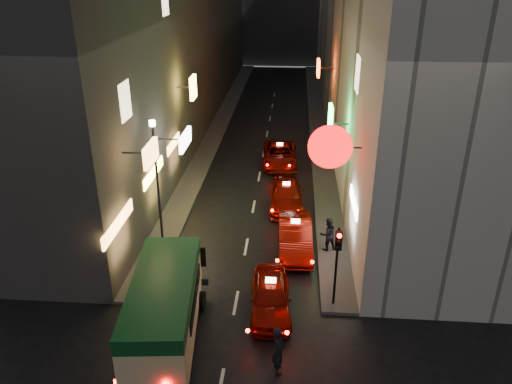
% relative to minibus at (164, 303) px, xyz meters
% --- Properties ---
extents(building_left, '(7.62, 52.31, 18.00)m').
position_rel_minibus_xyz_m(building_left, '(-5.72, 27.93, 7.32)').
color(building_left, '#33312E').
rests_on(building_left, ground).
extents(building_right, '(8.23, 52.00, 18.00)m').
position_rel_minibus_xyz_m(building_right, '(10.28, 27.93, 7.32)').
color(building_right, '#B8B4A9').
rests_on(building_right, ground).
extents(sidewalk_left, '(1.50, 52.00, 0.15)m').
position_rel_minibus_xyz_m(sidewalk_left, '(-1.97, 27.94, -1.61)').
color(sidewalk_left, '#4B4845').
rests_on(sidewalk_left, ground).
extents(sidewalk_right, '(1.50, 52.00, 0.15)m').
position_rel_minibus_xyz_m(sidewalk_right, '(6.53, 27.94, -1.61)').
color(sidewalk_right, '#4B4845').
rests_on(sidewalk_right, ground).
extents(minibus, '(2.78, 6.39, 2.67)m').
position_rel_minibus_xyz_m(minibus, '(0.00, 0.00, 0.00)').
color(minibus, '#D3BC83').
rests_on(minibus, ground).
extents(taxi_near, '(2.36, 5.12, 1.76)m').
position_rel_minibus_xyz_m(taxi_near, '(3.73, 2.07, -0.89)').
color(taxi_near, '#750901').
rests_on(taxi_near, ground).
extents(taxi_second, '(2.44, 5.53, 1.90)m').
position_rel_minibus_xyz_m(taxi_second, '(4.68, 6.87, -0.82)').
color(taxi_second, '#750901').
rests_on(taxi_second, ground).
extents(taxi_third, '(2.18, 4.99, 1.74)m').
position_rel_minibus_xyz_m(taxi_third, '(4.14, 11.67, -0.90)').
color(taxi_third, '#750901').
rests_on(taxi_third, ground).
extents(taxi_far, '(2.31, 5.20, 1.80)m').
position_rel_minibus_xyz_m(taxi_far, '(3.53, 18.26, -0.87)').
color(taxi_far, '#750901').
rests_on(taxi_far, ground).
extents(pedestrian_crossing, '(0.55, 0.75, 2.07)m').
position_rel_minibus_xyz_m(pedestrian_crossing, '(4.16, -1.21, -0.65)').
color(pedestrian_crossing, black).
rests_on(pedestrian_crossing, ground).
extents(pedestrian_sidewalk, '(0.84, 0.69, 1.91)m').
position_rel_minibus_xyz_m(pedestrian_sidewalk, '(6.23, 6.76, -0.58)').
color(pedestrian_sidewalk, black).
rests_on(pedestrian_sidewalk, sidewalk_right).
extents(traffic_light, '(0.26, 0.43, 3.50)m').
position_rel_minibus_xyz_m(traffic_light, '(6.28, 2.41, 1.00)').
color(traffic_light, black).
rests_on(traffic_light, sidewalk_right).
extents(lamp_post, '(0.28, 0.28, 6.22)m').
position_rel_minibus_xyz_m(lamp_post, '(-1.92, 6.94, 2.04)').
color(lamp_post, black).
rests_on(lamp_post, sidewalk_left).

